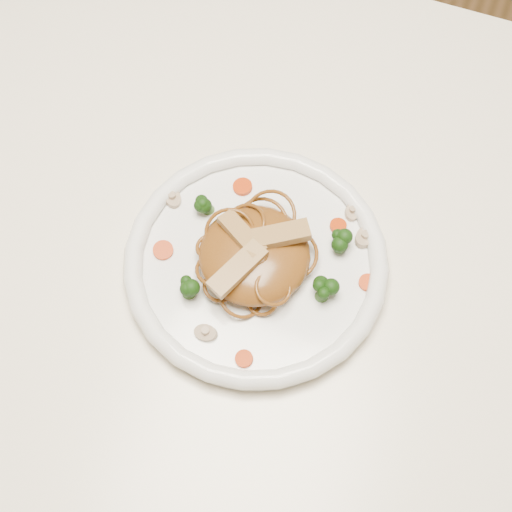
% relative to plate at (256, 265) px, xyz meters
% --- Properties ---
extents(ground, '(4.00, 4.00, 0.00)m').
position_rel_plate_xyz_m(ground, '(-0.04, 0.04, -0.76)').
color(ground, brown).
rests_on(ground, ground).
extents(table, '(1.20, 0.80, 0.75)m').
position_rel_plate_xyz_m(table, '(-0.04, 0.04, -0.11)').
color(table, white).
rests_on(table, ground).
extents(plate, '(0.31, 0.31, 0.02)m').
position_rel_plate_xyz_m(plate, '(0.00, 0.00, 0.00)').
color(plate, white).
rests_on(plate, table).
extents(noodle_mound, '(0.14, 0.14, 0.04)m').
position_rel_plate_xyz_m(noodle_mound, '(-0.00, -0.00, 0.02)').
color(noodle_mound, brown).
rests_on(noodle_mound, plate).
extents(chicken_a, '(0.07, 0.05, 0.01)m').
position_rel_plate_xyz_m(chicken_a, '(0.02, 0.02, 0.05)').
color(chicken_a, tan).
rests_on(chicken_a, noodle_mound).
extents(chicken_b, '(0.06, 0.05, 0.01)m').
position_rel_plate_xyz_m(chicken_b, '(-0.02, 0.01, 0.05)').
color(chicken_b, tan).
rests_on(chicken_b, noodle_mound).
extents(chicken_c, '(0.05, 0.07, 0.01)m').
position_rel_plate_xyz_m(chicken_c, '(-0.01, -0.03, 0.05)').
color(chicken_c, tan).
rests_on(chicken_c, noodle_mound).
extents(broccoli_0, '(0.03, 0.03, 0.03)m').
position_rel_plate_xyz_m(broccoli_0, '(0.08, 0.05, 0.02)').
color(broccoli_0, '#14390C').
rests_on(broccoli_0, plate).
extents(broccoli_1, '(0.03, 0.03, 0.03)m').
position_rel_plate_xyz_m(broccoli_1, '(-0.07, 0.04, 0.02)').
color(broccoli_1, '#14390C').
rests_on(broccoli_1, plate).
extents(broccoli_2, '(0.03, 0.03, 0.03)m').
position_rel_plate_xyz_m(broccoli_2, '(-0.05, -0.06, 0.02)').
color(broccoli_2, '#14390C').
rests_on(broccoli_2, plate).
extents(broccoli_3, '(0.04, 0.04, 0.03)m').
position_rel_plate_xyz_m(broccoli_3, '(0.08, -0.01, 0.02)').
color(broccoli_3, '#14390C').
rests_on(broccoli_3, plate).
extents(carrot_0, '(0.02, 0.02, 0.00)m').
position_rel_plate_xyz_m(carrot_0, '(0.07, 0.07, 0.01)').
color(carrot_0, red).
rests_on(carrot_0, plate).
extents(carrot_1, '(0.03, 0.03, 0.00)m').
position_rel_plate_xyz_m(carrot_1, '(-0.10, -0.02, 0.01)').
color(carrot_1, red).
rests_on(carrot_1, plate).
extents(carrot_2, '(0.02, 0.02, 0.00)m').
position_rel_plate_xyz_m(carrot_2, '(0.12, 0.02, 0.01)').
color(carrot_2, red).
rests_on(carrot_2, plate).
extents(carrot_3, '(0.03, 0.03, 0.00)m').
position_rel_plate_xyz_m(carrot_3, '(-0.05, 0.08, 0.01)').
color(carrot_3, red).
rests_on(carrot_3, plate).
extents(carrot_4, '(0.02, 0.02, 0.00)m').
position_rel_plate_xyz_m(carrot_4, '(0.03, -0.10, 0.01)').
color(carrot_4, red).
rests_on(carrot_4, plate).
extents(mushroom_0, '(0.03, 0.03, 0.01)m').
position_rel_plate_xyz_m(mushroom_0, '(-0.02, -0.09, 0.01)').
color(mushroom_0, beige).
rests_on(mushroom_0, plate).
extents(mushroom_1, '(0.03, 0.03, 0.01)m').
position_rel_plate_xyz_m(mushroom_1, '(0.10, 0.07, 0.01)').
color(mushroom_1, beige).
rests_on(mushroom_1, plate).
extents(mushroom_2, '(0.04, 0.04, 0.01)m').
position_rel_plate_xyz_m(mushroom_2, '(-0.11, 0.04, 0.01)').
color(mushroom_2, beige).
rests_on(mushroom_2, plate).
extents(mushroom_3, '(0.03, 0.03, 0.01)m').
position_rel_plate_xyz_m(mushroom_3, '(0.08, 0.09, 0.01)').
color(mushroom_3, beige).
rests_on(mushroom_3, plate).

